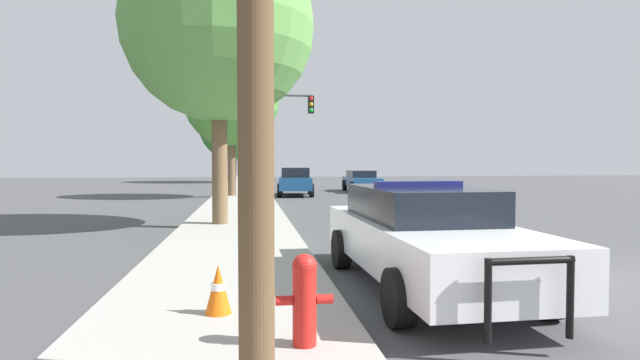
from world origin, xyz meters
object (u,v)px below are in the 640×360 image
at_px(tree_sidewalk_near, 219,26).
at_px(car_background_midblock, 295,181).
at_px(traffic_cone, 218,289).
at_px(fire_hydrant, 304,297).
at_px(traffic_light, 277,123).
at_px(tree_sidewalk_far, 234,126).
at_px(tree_sidewalk_mid, 231,99).
at_px(police_car, 423,235).
at_px(car_background_oncoming, 361,180).

bearing_deg(tree_sidewalk_near, car_background_midblock, 75.74).
bearing_deg(traffic_cone, tree_sidewalk_near, 93.04).
distance_m(fire_hydrant, traffic_light, 21.19).
relative_size(tree_sidewalk_far, tree_sidewalk_mid, 1.09).
bearing_deg(police_car, tree_sidewalk_mid, -81.02).
bearing_deg(fire_hydrant, car_background_oncoming, 75.95).
distance_m(car_background_oncoming, tree_sidewalk_near, 18.62).
relative_size(police_car, tree_sidewalk_mid, 0.71).
height_order(tree_sidewalk_near, traffic_cone, tree_sidewalk_near).
bearing_deg(fire_hydrant, car_background_midblock, 84.86).
relative_size(fire_hydrant, traffic_cone, 1.54).
bearing_deg(tree_sidewalk_far, fire_hydrant, -87.48).
distance_m(police_car, car_background_oncoming, 23.74).
relative_size(police_car, fire_hydrant, 6.12).
xyz_separation_m(car_background_oncoming, tree_sidewalk_near, (-7.73, -16.24, 4.83)).
distance_m(police_car, tree_sidewalk_near, 9.15).
relative_size(police_car, traffic_cone, 9.42).
relative_size(car_background_oncoming, tree_sidewalk_mid, 0.64).
relative_size(fire_hydrant, tree_sidewalk_far, 0.11).
bearing_deg(tree_sidewalk_mid, car_background_oncoming, 29.81).
distance_m(car_background_midblock, tree_sidewalk_mid, 5.57).
xyz_separation_m(tree_sidewalk_mid, traffic_cone, (0.50, -20.13, -4.63)).
distance_m(police_car, traffic_cone, 3.14).
distance_m(police_car, traffic_light, 18.83).
bearing_deg(tree_sidewalk_mid, tree_sidewalk_far, 91.27).
relative_size(police_car, car_background_midblock, 1.21).
xyz_separation_m(car_background_oncoming, traffic_cone, (-7.28, -24.59, -0.30)).
relative_size(car_background_oncoming, traffic_cone, 8.47).
bearing_deg(car_background_oncoming, tree_sidewalk_mid, 31.67).
bearing_deg(fire_hydrant, traffic_cone, 127.74).
xyz_separation_m(traffic_light, tree_sidewalk_near, (-2.23, -11.47, 1.74)).
bearing_deg(car_background_oncoming, fire_hydrant, 77.81).
relative_size(car_background_midblock, tree_sidewalk_near, 0.54).
distance_m(car_background_oncoming, tree_sidewalk_far, 17.55).
bearing_deg(tree_sidewalk_near, car_background_oncoming, 64.56).
height_order(fire_hydrant, traffic_cone, fire_hydrant).
distance_m(traffic_light, car_background_oncoming, 7.90).
distance_m(fire_hydrant, tree_sidewalk_near, 10.75).
xyz_separation_m(tree_sidewalk_near, tree_sidewalk_mid, (-0.06, 11.78, -0.51)).
bearing_deg(traffic_cone, car_background_oncoming, 73.50).
bearing_deg(tree_sidewalk_far, tree_sidewalk_near, -89.10).
bearing_deg(fire_hydrant, tree_sidewalk_near, 97.80).
distance_m(traffic_light, traffic_cone, 20.19).
relative_size(police_car, tree_sidewalk_far, 0.65).
distance_m(police_car, fire_hydrant, 3.11).
bearing_deg(police_car, tree_sidewalk_far, -85.44).
bearing_deg(traffic_cone, tree_sidewalk_far, 91.35).
relative_size(fire_hydrant, car_background_oncoming, 0.18).
bearing_deg(police_car, car_background_midblock, -91.17).
xyz_separation_m(fire_hydrant, tree_sidewalk_far, (-1.78, 40.58, 4.49)).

